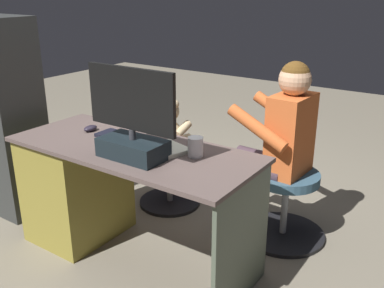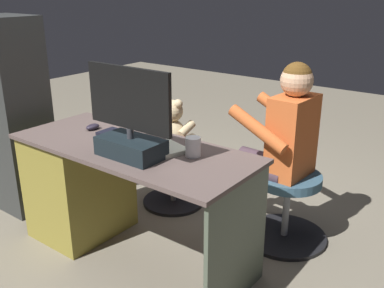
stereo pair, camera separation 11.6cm
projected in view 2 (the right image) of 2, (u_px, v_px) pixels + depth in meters
The scene contains 13 objects.
ground_plane at pixel (170, 232), 3.00m from camera, with size 10.00×10.00×0.00m, color #736B5B.
desk at pixel (90, 182), 2.85m from camera, with size 1.50×0.62×0.73m.
monitor at pixel (130, 128), 2.30m from camera, with size 0.56×0.20×0.48m.
keyboard at pixel (128, 137), 2.61m from camera, with size 0.42×0.14×0.02m, color black.
computer_mouse at pixel (93, 127), 2.78m from camera, with size 0.06×0.10×0.04m, color #241E2C.
cup at pixel (193, 147), 2.34m from camera, with size 0.08×0.08×0.11m, color white.
tv_remote at pixel (119, 140), 2.57m from camera, with size 0.04×0.15×0.02m, color black.
notebook_binder at pixel (157, 151), 2.39m from camera, with size 0.22×0.30×0.02m, color beige.
office_chair_teddy at pixel (173, 170), 3.31m from camera, with size 0.47×0.47×0.46m.
teddy_bear at pixel (173, 125), 3.20m from camera, with size 0.26×0.26×0.37m.
visitor_chair at pixel (287, 204), 2.85m from camera, with size 0.56×0.56×0.46m.
person at pixel (278, 137), 2.74m from camera, with size 0.56×0.50×1.17m.
equipment_rack at pixel (14, 116), 3.16m from camera, with size 0.44×0.36×1.40m, color #2E3030.
Camera 2 is at (-1.70, 1.99, 1.60)m, focal length 41.02 mm.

